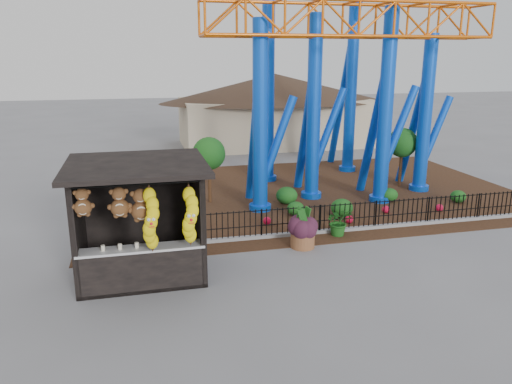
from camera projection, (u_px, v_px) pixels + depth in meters
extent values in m
plane|color=slate|center=(260.00, 280.00, 13.15)|extent=(120.00, 120.00, 0.00)
cube|color=#331E11|center=(305.00, 192.00, 21.55)|extent=(18.00, 12.00, 0.02)
cube|color=gray|center=(353.00, 229.00, 16.85)|extent=(18.00, 0.18, 0.12)
cube|color=black|center=(143.00, 271.00, 13.57)|extent=(3.20, 2.60, 0.10)
cube|color=black|center=(139.00, 207.00, 14.35)|extent=(3.20, 0.12, 3.00)
cube|color=black|center=(78.00, 225.00, 12.84)|extent=(0.12, 2.60, 3.00)
cube|color=black|center=(198.00, 216.00, 13.54)|extent=(0.12, 2.60, 3.00)
cube|color=black|center=(136.00, 165.00, 12.54)|extent=(3.50, 3.40, 0.12)
cube|color=black|center=(74.00, 242.00, 11.69)|extent=(0.14, 0.14, 3.00)
cube|color=black|center=(203.00, 231.00, 12.39)|extent=(0.14, 0.14, 3.00)
cube|color=black|center=(143.00, 270.00, 12.46)|extent=(3.00, 0.50, 1.10)
cube|color=silver|center=(141.00, 249.00, 12.31)|extent=(3.10, 0.55, 0.06)
cylinder|color=black|center=(137.00, 185.00, 11.47)|extent=(2.90, 0.04, 0.04)
cylinder|color=blue|center=(260.00, 119.00, 18.18)|extent=(0.56, 0.56, 7.00)
cylinder|color=blue|center=(260.00, 207.00, 19.08)|extent=(0.84, 0.84, 0.24)
cylinder|color=blue|center=(314.00, 109.00, 19.84)|extent=(0.56, 0.56, 7.30)
cylinder|color=blue|center=(311.00, 195.00, 20.77)|extent=(0.84, 0.84, 0.24)
cylinder|color=blue|center=(386.00, 108.00, 19.26)|extent=(0.56, 0.56, 7.50)
cylinder|color=blue|center=(379.00, 199.00, 20.22)|extent=(0.84, 0.84, 0.24)
cylinder|color=blue|center=(425.00, 115.00, 21.07)|extent=(0.56, 0.56, 6.60)
cylinder|color=blue|center=(419.00, 188.00, 21.91)|extent=(0.84, 0.84, 0.24)
cylinder|color=blue|center=(268.00, 78.00, 22.41)|extent=(0.56, 0.56, 9.50)
cylinder|color=blue|center=(268.00, 178.00, 23.64)|extent=(0.84, 0.84, 0.24)
cylinder|color=blue|center=(352.00, 66.00, 24.24)|extent=(0.56, 0.56, 10.50)
cylinder|color=blue|center=(347.00, 168.00, 25.60)|extent=(0.84, 0.84, 0.24)
cylinder|color=blue|center=(254.00, 139.00, 19.26)|extent=(0.36, 2.21, 5.85)
cylinder|color=blue|center=(276.00, 145.00, 18.90)|extent=(1.62, 0.32, 3.73)
cylinder|color=blue|center=(306.00, 129.00, 20.92)|extent=(0.36, 2.29, 6.10)
cylinder|color=blue|center=(326.00, 135.00, 20.57)|extent=(1.67, 0.32, 3.88)
cylinder|color=blue|center=(373.00, 129.00, 20.35)|extent=(0.36, 2.34, 6.26)
cylinder|color=blue|center=(396.00, 135.00, 19.99)|extent=(1.71, 0.32, 3.99)
cylinder|color=blue|center=(412.00, 131.00, 22.13)|extent=(0.36, 2.10, 5.53)
cylinder|color=blue|center=(434.00, 136.00, 21.77)|extent=(1.54, 0.32, 3.52)
cylinder|color=brown|center=(303.00, 239.00, 15.35)|extent=(0.97, 0.97, 0.55)
ellipsoid|color=#361525|center=(303.00, 220.00, 15.19)|extent=(0.70, 0.70, 0.64)
imported|color=#2D601C|center=(339.00, 222.00, 16.31)|extent=(0.87, 0.76, 0.95)
ellipsoid|color=#174C16|center=(296.00, 209.00, 18.37)|extent=(0.65, 0.65, 0.52)
ellipsoid|color=#174C16|center=(342.00, 208.00, 18.26)|extent=(0.81, 0.81, 0.65)
ellipsoid|color=#174C16|center=(389.00, 195.00, 20.13)|extent=(0.68, 0.68, 0.55)
ellipsoid|color=#174C16|center=(287.00, 195.00, 19.78)|extent=(0.85, 0.85, 0.68)
ellipsoid|color=#174C16|center=(458.00, 196.00, 20.01)|extent=(0.61, 0.61, 0.49)
sphere|color=red|center=(267.00, 221.00, 17.38)|extent=(0.28, 0.28, 0.28)
sphere|color=red|center=(349.00, 219.00, 17.55)|extent=(0.28, 0.28, 0.28)
sphere|color=red|center=(386.00, 209.00, 18.67)|extent=(0.28, 0.28, 0.28)
sphere|color=red|center=(439.00, 208.00, 18.88)|extent=(0.28, 0.28, 0.28)
cube|color=#BFAD8C|center=(275.00, 122.00, 32.86)|extent=(12.00, 6.00, 3.00)
cone|color=#332319|center=(275.00, 85.00, 32.22)|extent=(15.00, 15.00, 1.80)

